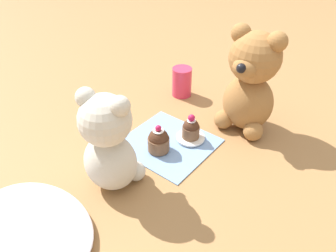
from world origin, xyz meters
TOP-DOWN VIEW (x-y plane):
  - ground_plane at (0.00, 0.00)m, footprint 4.00×4.00m
  - knitted_placemat at (0.00, 0.00)m, footprint 0.21×0.20m
  - tulle_cloth at (0.04, 0.37)m, footprint 0.27×0.20m
  - teddy_bear_cream at (0.01, 0.18)m, footprint 0.13×0.13m
  - teddy_bear_tan at (-0.11, -0.19)m, footprint 0.14×0.15m
  - cupcake_near_cream_bear at (-0.00, 0.04)m, footprint 0.05×0.05m
  - saucer_plate at (-0.04, -0.05)m, footprint 0.07×0.07m
  - cupcake_near_tan_bear at (-0.04, -0.05)m, footprint 0.04×0.04m
  - juice_glass at (0.12, -0.22)m, footprint 0.06×0.06m

SIDE VIEW (x-z plane):
  - ground_plane at x=0.00m, z-range 0.00..0.00m
  - knitted_placemat at x=0.00m, z-range 0.00..0.01m
  - saucer_plate at x=-0.04m, z-range 0.01..0.01m
  - tulle_cloth at x=0.04m, z-range 0.00..0.03m
  - cupcake_near_cream_bear at x=0.00m, z-range 0.00..0.07m
  - cupcake_near_tan_bear at x=-0.04m, z-range 0.00..0.07m
  - juice_glass at x=0.12m, z-range 0.00..0.09m
  - teddy_bear_cream at x=0.01m, z-range 0.00..0.23m
  - teddy_bear_tan at x=-0.11m, z-range 0.00..0.27m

